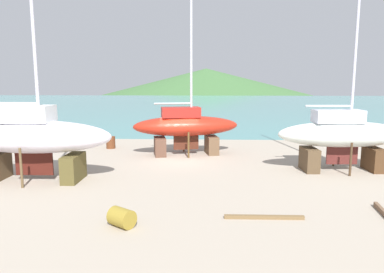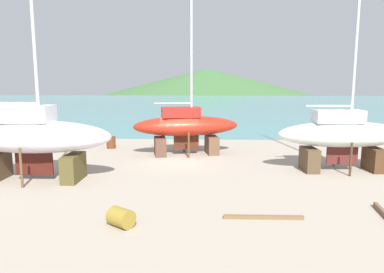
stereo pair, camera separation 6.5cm
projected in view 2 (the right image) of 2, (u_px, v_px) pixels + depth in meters
ground_plane at (172, 177)px, 18.51m from camera, size 47.23×47.23×0.00m
sea_water at (199, 105)px, 69.61m from camera, size 168.37×79.97×0.01m
headland_hill at (207, 89)px, 184.25m from camera, size 161.38×161.38×20.22m
sailboat_mid_port at (343, 135)px, 19.57m from camera, size 7.15×2.34×12.34m
sailboat_far_slipway at (186, 127)px, 23.85m from camera, size 7.16×3.31×10.63m
sailboat_large_starboard at (32, 137)px, 17.71m from camera, size 7.79×2.67×12.30m
barrel_tipped_right at (121, 217)px, 12.31m from camera, size 1.04×1.00×0.65m
barrel_tipped_center at (111, 142)px, 26.26m from camera, size 0.65×0.65×0.85m
barrel_tar_black at (339, 148)px, 24.36m from camera, size 0.82×0.82×0.81m
timber_plank_far at (263, 217)px, 13.02m from camera, size 2.85×0.18×0.13m
timber_long_aft at (383, 212)px, 13.41m from camera, size 0.35×1.80×0.19m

